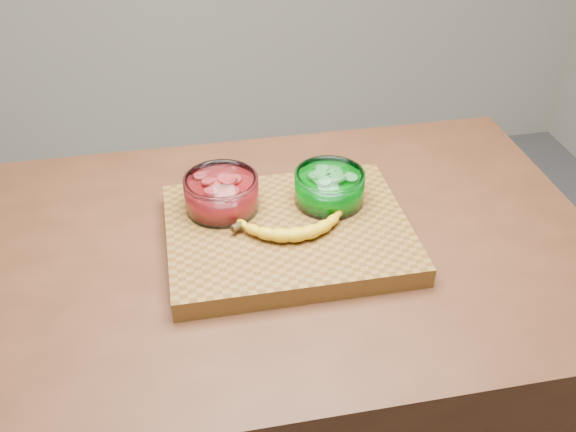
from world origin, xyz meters
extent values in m
cube|color=#4E2A17|center=(0.00, 0.00, 0.45)|extent=(1.20, 0.80, 0.90)
cube|color=brown|center=(0.00, 0.00, 0.92)|extent=(0.45, 0.35, 0.04)
cylinder|color=white|center=(-0.11, 0.08, 0.97)|extent=(0.14, 0.14, 0.07)
cylinder|color=red|center=(-0.11, 0.08, 0.96)|extent=(0.12, 0.12, 0.04)
cylinder|color=#F94E4F|center=(-0.11, 0.08, 0.99)|extent=(0.11, 0.11, 0.02)
cylinder|color=white|center=(0.09, 0.06, 0.97)|extent=(0.14, 0.14, 0.06)
cylinder|color=#00920C|center=(0.09, 0.06, 0.96)|extent=(0.11, 0.11, 0.04)
cylinder|color=#6CE26A|center=(0.09, 0.06, 0.99)|extent=(0.11, 0.11, 0.02)
camera|label=1|loc=(-0.18, -0.94, 1.67)|focal=40.00mm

